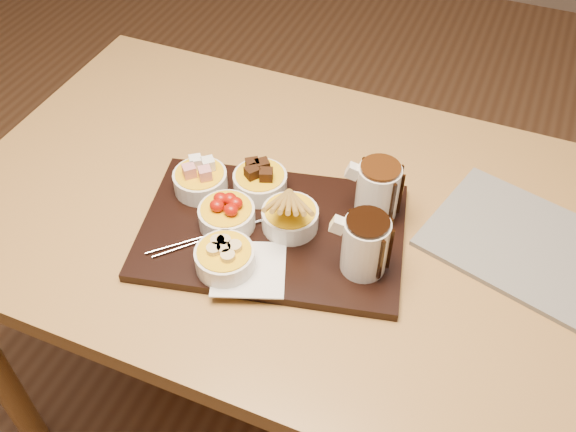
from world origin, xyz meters
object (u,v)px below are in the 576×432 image
at_px(dining_table, 276,238).
at_px(newspaper, 521,242).
at_px(bowl_strawberries, 227,217).
at_px(pitcher_milk_chocolate, 378,191).
at_px(serving_board, 272,231).
at_px(pitcher_dark_chocolate, 365,246).

relative_size(dining_table, newspaper, 3.90).
height_order(bowl_strawberries, pitcher_milk_chocolate, pitcher_milk_chocolate).
bearing_deg(dining_table, bowl_strawberries, -116.21).
distance_m(dining_table, pitcher_milk_chocolate, 0.25).
bearing_deg(pitcher_milk_chocolate, newspaper, -3.44).
bearing_deg(serving_board, pitcher_milk_chocolate, 21.80).
bearing_deg(bowl_strawberries, serving_board, 16.22).
bearing_deg(pitcher_dark_chocolate, dining_table, 141.27).
height_order(dining_table, pitcher_milk_chocolate, pitcher_milk_chocolate).
relative_size(serving_board, newspaper, 1.50).
xyz_separation_m(dining_table, pitcher_milk_chocolate, (0.18, 0.03, 0.17)).
bearing_deg(bowl_strawberries, newspaper, 19.22).
height_order(serving_board, bowl_strawberries, bowl_strawberries).
xyz_separation_m(bowl_strawberries, pitcher_milk_chocolate, (0.23, 0.13, 0.03)).
relative_size(dining_table, pitcher_dark_chocolate, 11.51).
distance_m(serving_board, pitcher_milk_chocolate, 0.20).
distance_m(serving_board, pitcher_dark_chocolate, 0.19).
bearing_deg(dining_table, serving_board, -69.79).
height_order(dining_table, newspaper, newspaper).
bearing_deg(dining_table, pitcher_dark_chocolate, -26.09).
xyz_separation_m(dining_table, newspaper, (0.44, 0.07, 0.10)).
bearing_deg(newspaper, bowl_strawberries, -145.31).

